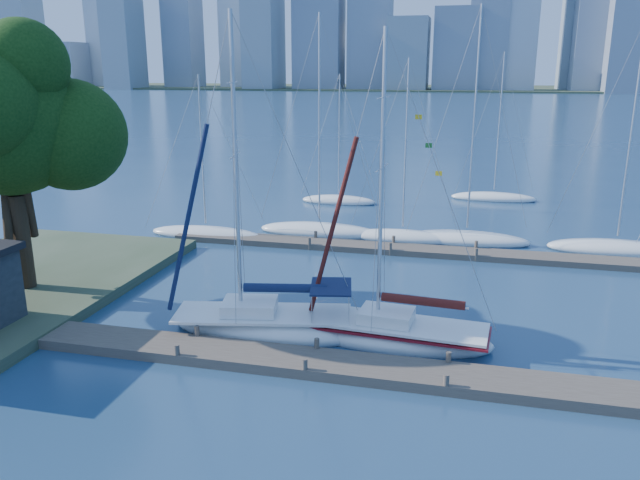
# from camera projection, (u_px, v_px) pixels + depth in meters

# --- Properties ---
(ground) EXTENTS (700.00, 700.00, 0.00)m
(ground) POSITION_uv_depth(u_px,v_px,m) (311.00, 368.00, 23.39)
(ground) COLOR navy
(ground) RESTS_ON ground
(near_dock) EXTENTS (26.00, 2.00, 0.40)m
(near_dock) POSITION_uv_depth(u_px,v_px,m) (311.00, 363.00, 23.34)
(near_dock) COLOR #493E36
(near_dock) RESTS_ON ground
(far_dock) EXTENTS (30.00, 1.80, 0.36)m
(far_dock) POSITION_uv_depth(u_px,v_px,m) (408.00, 250.00, 37.87)
(far_dock) COLOR #493E36
(far_dock) RESTS_ON ground
(far_shore) EXTENTS (800.00, 100.00, 1.50)m
(far_shore) POSITION_uv_depth(u_px,v_px,m) (464.00, 89.00, 323.08)
(far_shore) COLOR #38472D
(far_shore) RESTS_ON ground
(tree) EXTENTS (9.71, 8.86, 12.98)m
(tree) POSITION_uv_depth(u_px,v_px,m) (6.00, 116.00, 28.35)
(tree) COLOR black
(tree) RESTS_ON ground
(sailboat_navy) EXTENTS (8.30, 4.08, 13.55)m
(sailboat_navy) POSITION_uv_depth(u_px,v_px,m) (263.00, 309.00, 26.15)
(sailboat_navy) COLOR white
(sailboat_navy) RESTS_ON ground
(sailboat_maroon) EXTENTS (7.75, 3.08, 12.86)m
(sailboat_maroon) POSITION_uv_depth(u_px,v_px,m) (399.00, 319.00, 25.19)
(sailboat_maroon) COLOR white
(sailboat_maroon) RESTS_ON ground
(bg_boat_0) EXTENTS (7.93, 5.02, 10.80)m
(bg_boat_0) POSITION_uv_depth(u_px,v_px,m) (206.00, 233.00, 41.46)
(bg_boat_0) COLOR white
(bg_boat_0) RESTS_ON ground
(bg_boat_1) EXTENTS (8.26, 2.28, 14.53)m
(bg_boat_1) POSITION_uv_depth(u_px,v_px,m) (319.00, 230.00, 42.09)
(bg_boat_1) COLOR white
(bg_boat_1) RESTS_ON ground
(bg_boat_2) EXTENTS (7.12, 2.58, 11.77)m
(bg_boat_2) POSITION_uv_depth(u_px,v_px,m) (403.00, 236.00, 40.67)
(bg_boat_2) COLOR white
(bg_boat_2) RESTS_ON ground
(bg_boat_3) EXTENTS (8.22, 4.81, 14.82)m
(bg_boat_3) POSITION_uv_depth(u_px,v_px,m) (467.00, 238.00, 40.05)
(bg_boat_3) COLOR white
(bg_boat_3) RESTS_ON ground
(bg_boat_4) EXTENTS (8.21, 2.84, 13.92)m
(bg_boat_4) POSITION_uv_depth(u_px,v_px,m) (616.00, 248.00, 37.89)
(bg_boat_4) COLOR white
(bg_boat_4) RESTS_ON ground
(bg_boat_6) EXTENTS (6.51, 3.71, 10.71)m
(bg_boat_6) POSITION_uv_depth(u_px,v_px,m) (339.00, 200.00, 51.71)
(bg_boat_6) COLOR white
(bg_boat_6) RESTS_ON ground
(bg_boat_7) EXTENTS (7.24, 4.75, 12.40)m
(bg_boat_7) POSITION_uv_depth(u_px,v_px,m) (494.00, 197.00, 52.87)
(bg_boat_7) COLOR white
(bg_boat_7) RESTS_ON ground
(skyline) EXTENTS (503.19, 51.31, 109.02)m
(skyline) POSITION_uv_depth(u_px,v_px,m) (515.00, 11.00, 281.13)
(skyline) COLOR gray
(skyline) RESTS_ON ground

